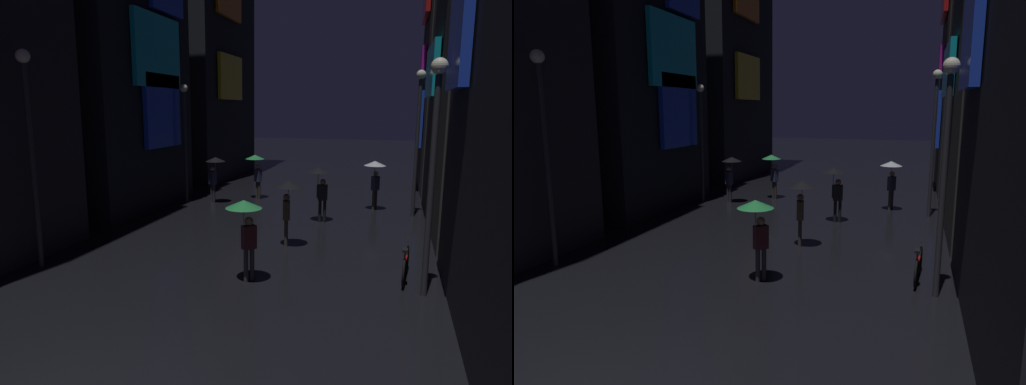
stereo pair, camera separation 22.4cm
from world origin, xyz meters
TOP-DOWN VIEW (x-y plane):
  - building_left_mid at (-7.47, 12.52)m, footprint 4.25×7.02m
  - building_left_far at (-7.48, 22.30)m, footprint 4.25×8.62m
  - building_right_far at (7.48, 21.72)m, footprint 4.25×7.43m
  - pedestrian_midstreet_centre_green at (0.77, 5.56)m, footprint 0.90×0.90m
  - pedestrian_far_right_black at (1.07, 8.82)m, footprint 0.90×0.90m
  - pedestrian_midstreet_left_black at (1.52, 12.26)m, footprint 0.90×0.90m
  - pedestrian_near_crossing_green at (-2.13, 15.94)m, footprint 0.90×0.90m
  - pedestrian_foreground_right_black at (-3.66, 14.47)m, footprint 0.90×0.90m
  - pedestrian_foreground_left_clear at (3.43, 15.03)m, footprint 0.90×0.90m
  - bicycle_parked_at_storefront at (4.60, 6.95)m, footprint 0.23×1.82m
  - streetlamp_right_near at (5.00, 6.00)m, footprint 0.36×0.36m
  - streetlamp_right_far at (5.00, 14.28)m, footprint 0.36×0.36m
  - streetlamp_left_near at (-5.00, 5.02)m, footprint 0.36×0.36m
  - streetlamp_left_far at (-5.00, 14.27)m, footprint 0.36×0.36m

SIDE VIEW (x-z plane):
  - bicycle_parked_at_storefront at x=4.60m, z-range -0.09..0.87m
  - pedestrian_midstreet_centre_green at x=0.77m, z-range 0.61..2.73m
  - pedestrian_far_right_black at x=1.07m, z-range 0.61..2.73m
  - pedestrian_midstreet_left_black at x=1.52m, z-range 0.61..2.73m
  - pedestrian_near_crossing_green at x=-2.13m, z-range 0.61..2.73m
  - pedestrian_foreground_right_black at x=-3.66m, z-range 0.61..2.73m
  - pedestrian_foreground_left_clear at x=3.43m, z-range 0.61..2.73m
  - streetlamp_left_far at x=-5.00m, z-range 0.68..6.05m
  - streetlamp_right_near at x=5.00m, z-range 0.69..6.06m
  - streetlamp_right_far at x=5.00m, z-range 0.70..6.46m
  - streetlamp_left_near at x=-5.00m, z-range 0.70..6.50m
  - building_left_mid at x=-7.47m, z-range 0.00..14.31m
  - building_right_far at x=7.48m, z-range 0.00..15.69m
  - building_left_far at x=-7.48m, z-range 0.01..20.97m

